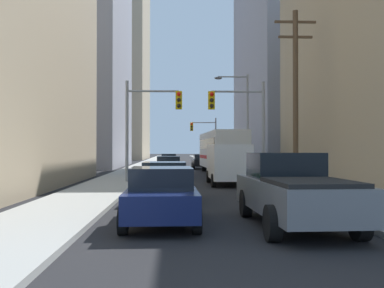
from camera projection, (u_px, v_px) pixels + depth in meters
name	position (u px, v px, depth m)	size (l,w,h in m)	color
sidewalk_left	(145.00, 165.00, 52.82)	(2.91, 160.00, 0.15)	#9E9E99
sidewalk_right	(224.00, 165.00, 53.22)	(2.91, 160.00, 0.15)	#9E9E99
city_bus	(221.00, 150.00, 35.54)	(2.92, 11.58, 3.40)	silver
pickup_truck_grey	(293.00, 190.00, 11.21)	(2.20, 5.47, 1.90)	slate
cargo_van_white	(228.00, 162.00, 24.38)	(2.16, 5.22, 2.26)	white
sedan_navy	(162.00, 195.00, 11.41)	(1.95, 4.22, 1.52)	#141E4C
sedan_green	(165.00, 181.00, 16.43)	(1.95, 4.21, 1.52)	#195938
sedan_blue	(169.00, 167.00, 30.64)	(1.95, 4.22, 1.52)	navy
sedan_black	(202.00, 161.00, 44.36)	(1.95, 4.23, 1.52)	black
sedan_beige	(169.00, 160.00, 48.62)	(1.95, 4.21, 1.52)	#C6B793
traffic_signal_near_left	(151.00, 115.00, 25.14)	(3.29, 0.44, 6.00)	gray
traffic_signal_near_right	(240.00, 115.00, 25.36)	(3.34, 0.44, 6.00)	gray
traffic_signal_far_right	(205.00, 133.00, 54.35)	(3.33, 0.44, 6.00)	gray
utility_pole_right	(296.00, 94.00, 22.76)	(2.20, 0.28, 9.34)	brown
street_lamp_right	(242.00, 114.00, 31.48)	(2.51, 0.32, 7.50)	gray
building_left_mid_office	(39.00, 57.00, 50.72)	(19.83, 18.84, 25.84)	#93939E
building_left_far_tower	(88.00, 14.00, 91.57)	(24.70, 25.17, 61.62)	tan
building_right_mid_block	(358.00, 50.00, 50.03)	(25.88, 21.71, 27.05)	#93939E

